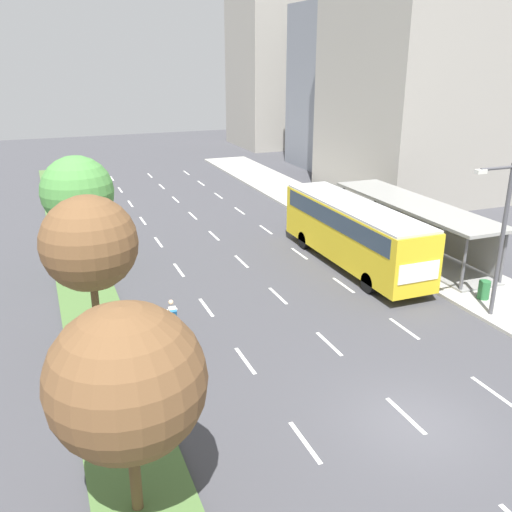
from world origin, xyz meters
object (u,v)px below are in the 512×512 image
at_px(streetlight, 500,231).
at_px(cyclist, 173,322).
at_px(median_tree_nearest, 127,382).
at_px(median_tree_second, 89,244).
at_px(bus, 353,228).
at_px(median_tree_third, 77,192).
at_px(trash_bin, 484,290).
at_px(bus_shelter, 417,222).

bearing_deg(streetlight, cyclist, 167.35).
distance_m(median_tree_nearest, median_tree_second, 8.49).
distance_m(bus, median_tree_third, 14.06).
xyz_separation_m(bus, median_tree_nearest, (-13.75, -13.05, 1.63)).
bearing_deg(median_tree_nearest, trash_bin, 21.77).
height_order(bus_shelter, median_tree_third, median_tree_third).
relative_size(median_tree_nearest, median_tree_third, 0.91).
relative_size(median_tree_second, median_tree_third, 1.00).
distance_m(cyclist, streetlight, 13.69).
relative_size(median_tree_third, streetlight, 0.92).
bearing_deg(cyclist, trash_bin, -6.21).
height_order(median_tree_third, trash_bin, median_tree_third).
distance_m(bus_shelter, cyclist, 15.99).
xyz_separation_m(bus_shelter, bus, (-4.28, -0.33, 0.20)).
height_order(bus_shelter, cyclist, bus_shelter).
distance_m(bus_shelter, median_tree_third, 18.12).
height_order(bus_shelter, median_tree_nearest, median_tree_nearest).
bearing_deg(median_tree_second, median_tree_third, 87.91).
bearing_deg(bus_shelter, trash_bin, -99.28).
height_order(median_tree_second, streetlight, streetlight).
height_order(cyclist, streetlight, streetlight).
bearing_deg(cyclist, median_tree_third, 106.05).
bearing_deg(median_tree_nearest, bus_shelter, 36.58).
height_order(bus_shelter, streetlight, streetlight).
relative_size(median_tree_nearest, trash_bin, 6.39).
bearing_deg(bus, bus_shelter, 4.43).
distance_m(bus, median_tree_nearest, 19.02).
relative_size(cyclist, median_tree_nearest, 0.34).
bearing_deg(median_tree_third, streetlight, -36.72).
relative_size(streetlight, trash_bin, 7.65).
xyz_separation_m(bus, streetlight, (2.17, -7.67, 1.82)).
xyz_separation_m(cyclist, trash_bin, (14.04, -1.53, -0.22)).
bearing_deg(bus_shelter, median_tree_third, 168.59).
bearing_deg(cyclist, median_tree_second, 176.53).
height_order(median_tree_nearest, median_tree_second, median_tree_second).
bearing_deg(median_tree_nearest, cyclist, 70.70).
bearing_deg(trash_bin, bus_shelter, 80.72).
distance_m(cyclist, trash_bin, 14.12).
bearing_deg(streetlight, trash_bin, 53.50).
bearing_deg(bus, median_tree_nearest, -136.50).
height_order(bus, median_tree_second, median_tree_second).
relative_size(median_tree_nearest, median_tree_second, 0.91).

